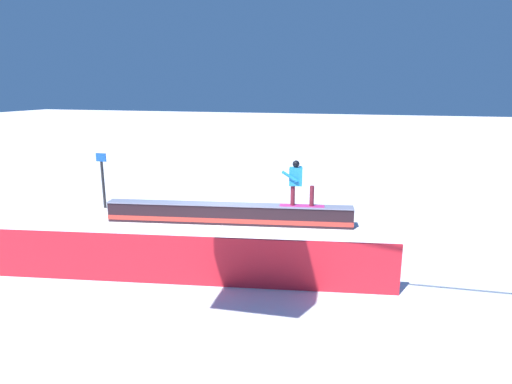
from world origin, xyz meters
The scene contains 5 objects.
ground_plane centered at (0.00, 0.00, 0.00)m, with size 120.00×120.00×0.00m, color white.
grind_box centered at (0.00, 0.00, 0.31)m, with size 7.91×1.82×0.67m.
snowboarder centered at (-2.17, -0.38, 1.46)m, with size 1.43×0.56×1.45m.
safety_fence centered at (0.00, 4.56, 0.57)m, with size 10.47×0.06×1.14m, color red.
trail_marker centered at (5.00, -0.56, 1.08)m, with size 0.40×0.10×2.02m.
Camera 1 is at (-4.56, 12.62, 4.32)m, focal length 30.34 mm.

